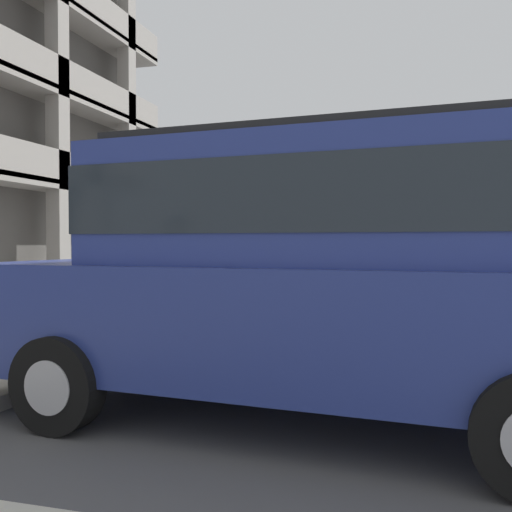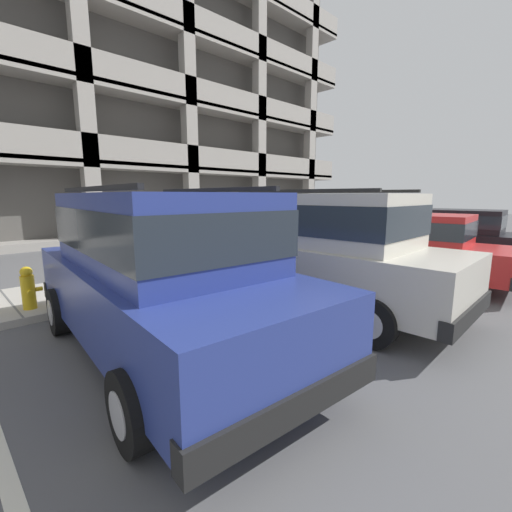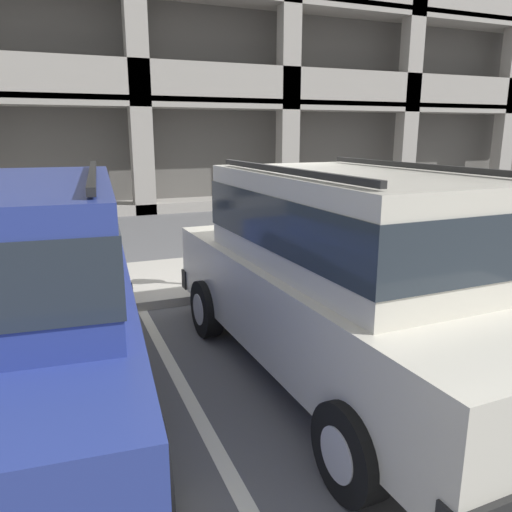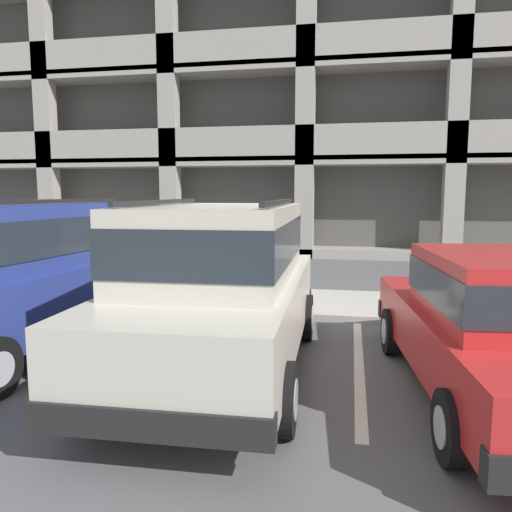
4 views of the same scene
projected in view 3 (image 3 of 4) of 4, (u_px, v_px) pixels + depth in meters
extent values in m
cube|color=#565659|center=(257.00, 305.00, 7.04)|extent=(80.00, 80.00, 0.10)
cube|color=#ADA89E|center=(227.00, 274.00, 8.18)|extent=(40.00, 2.20, 0.12)
cube|color=#606060|center=(227.00, 270.00, 8.17)|extent=(0.03, 2.16, 0.00)
cube|color=#606060|center=(423.00, 249.00, 9.63)|extent=(0.03, 2.16, 0.00)
cube|color=silver|center=(169.00, 360.00, 5.20)|extent=(0.12, 4.80, 0.01)
cube|color=silver|center=(412.00, 319.00, 6.34)|extent=(0.12, 4.80, 0.01)
cube|color=beige|center=(344.00, 304.00, 4.74)|extent=(1.97, 4.75, 0.80)
cube|color=beige|center=(351.00, 219.00, 4.50)|extent=(1.70, 2.96, 0.84)
cube|color=#232B33|center=(351.00, 217.00, 4.50)|extent=(1.72, 2.98, 0.46)
cube|color=black|center=(249.00, 272.00, 6.86)|extent=(1.88, 0.21, 0.24)
cube|color=silver|center=(285.00, 242.00, 7.04)|extent=(0.24, 0.04, 0.14)
cube|color=silver|center=(208.00, 249.00, 6.60)|extent=(0.24, 0.04, 0.14)
cylinder|color=black|center=(339.00, 289.00, 6.49)|extent=(0.22, 0.67, 0.66)
cylinder|color=#B2B2B7|center=(339.00, 289.00, 6.49)|extent=(0.23, 0.37, 0.36)
cylinder|color=black|center=(207.00, 308.00, 5.78)|extent=(0.22, 0.67, 0.66)
cylinder|color=#B2B2B7|center=(207.00, 308.00, 5.78)|extent=(0.23, 0.37, 0.36)
cylinder|color=black|center=(350.00, 451.00, 3.19)|extent=(0.22, 0.67, 0.66)
cylinder|color=#B2B2B7|center=(350.00, 451.00, 3.19)|extent=(0.23, 0.37, 0.36)
cube|color=black|center=(415.00, 166.00, 4.66)|extent=(0.12, 2.62, 0.05)
cube|color=black|center=(284.00, 170.00, 4.12)|extent=(0.12, 2.62, 0.05)
cube|color=navy|center=(15.00, 337.00, 3.96)|extent=(2.23, 4.84, 0.80)
cube|color=navy|center=(1.00, 238.00, 3.72)|extent=(1.86, 3.04, 0.84)
cube|color=#232B33|center=(0.00, 235.00, 3.71)|extent=(1.89, 3.07, 0.46)
cube|color=black|center=(46.00, 287.00, 6.17)|extent=(1.88, 0.32, 0.24)
cube|color=silver|center=(92.00, 255.00, 6.29)|extent=(0.24, 0.05, 0.14)
cylinder|color=black|center=(125.00, 312.00, 5.67)|extent=(0.26, 0.67, 0.66)
cylinder|color=#B2B2B7|center=(125.00, 312.00, 5.67)|extent=(0.25, 0.38, 0.36)
cylinder|color=black|center=(151.00, 475.00, 2.97)|extent=(0.26, 0.67, 0.66)
cylinder|color=#B2B2B7|center=(151.00, 475.00, 2.97)|extent=(0.25, 0.38, 0.36)
cube|color=black|center=(93.00, 173.00, 3.80)|extent=(0.27, 2.62, 0.05)
cube|color=black|center=(433.00, 261.00, 7.57)|extent=(1.74, 0.32, 0.24)
cube|color=silver|center=(456.00, 241.00, 7.79)|extent=(0.24, 0.05, 0.14)
cube|color=silver|center=(405.00, 248.00, 7.32)|extent=(0.24, 0.05, 0.14)
cylinder|color=black|center=(432.00, 290.00, 6.54)|extent=(0.22, 0.61, 0.60)
cylinder|color=#B2B2B7|center=(432.00, 290.00, 6.54)|extent=(0.21, 0.35, 0.33)
cylinder|color=#595B60|center=(243.00, 252.00, 7.16)|extent=(0.07, 0.07, 1.05)
cube|color=#595B60|center=(243.00, 213.00, 7.03)|extent=(0.28, 0.06, 0.06)
cube|color=#424447|center=(236.00, 204.00, 6.96)|extent=(0.15, 0.11, 0.22)
cylinder|color=#9EA8B2|center=(236.00, 196.00, 6.93)|extent=(0.15, 0.11, 0.15)
cube|color=#B7B293|center=(238.00, 207.00, 6.91)|extent=(0.08, 0.01, 0.08)
cube|color=#424447|center=(250.00, 203.00, 7.03)|extent=(0.15, 0.11, 0.22)
cylinder|color=#9EA8B2|center=(250.00, 195.00, 7.00)|extent=(0.15, 0.11, 0.15)
cube|color=#B7B293|center=(251.00, 206.00, 6.99)|extent=(0.08, 0.01, 0.08)
cube|color=gray|center=(123.00, 191.00, 18.78)|extent=(32.00, 10.00, 0.30)
cube|color=gray|center=(117.00, 109.00, 18.05)|extent=(32.00, 10.00, 0.30)
cube|color=gray|center=(139.00, 80.00, 13.52)|extent=(32.00, 0.20, 1.10)
cube|color=gray|center=(112.00, 19.00, 17.33)|extent=(32.00, 10.00, 0.30)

